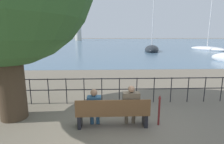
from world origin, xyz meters
TOP-DOWN VIEW (x-y plane):
  - ground_plane at (0.00, 0.00)m, footprint 1000.00×1000.00m
  - harbor_water at (0.00, 159.31)m, footprint 600.00×300.00m
  - park_bench at (0.00, -0.07)m, footprint 2.17×0.45m
  - seated_person_left at (-0.55, 0.02)m, footprint 0.41×0.35m
  - seated_person_right at (0.55, 0.01)m, footprint 0.49×0.35m
  - promenade_railing at (-0.00, 1.90)m, footprint 14.97×0.04m
  - closed_umbrella at (1.41, 0.01)m, footprint 0.09×0.09m
  - sailboat_0 at (8.79, 28.49)m, footprint 4.65×8.71m
  - sailboat_2 at (21.26, 31.14)m, footprint 4.57×9.04m
  - harbor_lighthouse at (-21.03, 136.83)m, footprint 4.81×4.81m

SIDE VIEW (x-z plane):
  - ground_plane at x=0.00m, z-range 0.00..0.00m
  - harbor_water at x=0.00m, z-range 0.00..0.01m
  - sailboat_2 at x=21.26m, z-range -5.61..6.16m
  - sailboat_0 at x=8.79m, z-range -4.77..5.48m
  - park_bench at x=0.00m, z-range 0.00..0.90m
  - closed_umbrella at x=1.41m, z-range 0.06..1.02m
  - seated_person_left at x=-0.55m, z-range 0.06..1.23m
  - seated_person_right at x=0.55m, z-range 0.06..1.32m
  - promenade_railing at x=0.00m, z-range 0.17..1.22m
  - harbor_lighthouse at x=-21.03m, z-range -0.65..18.00m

